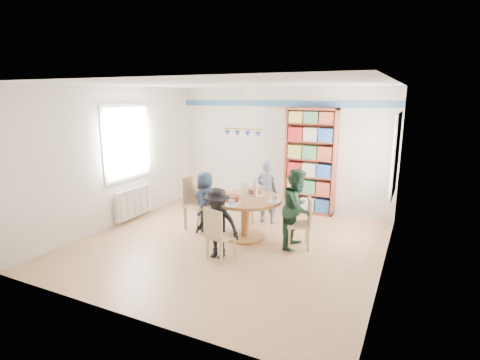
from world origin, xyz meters
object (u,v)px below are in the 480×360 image
Objects in this scene: person_right at (297,208)px; person_near at (217,223)px; chair_left at (195,200)px; radiator at (133,203)px; bookshelf at (310,162)px; chair_far at (265,199)px; chair_near at (218,232)px; person_far at (267,192)px; person_left at (205,201)px; dining_table at (246,208)px; chair_right at (303,221)px.

person_right reaches higher than person_near.
chair_left is 1.41m from person_near.
bookshelf is (3.16, 2.04, 0.77)m from radiator.
chair_far is 2.05m from chair_near.
person_far reaches higher than chair_left.
chair_near is 0.75× the size of person_left.
chair_left reaches higher than dining_table.
radiator is 2.68m from person_near.
chair_left reaches higher than radiator.
person_left reaches higher than chair_left.
chair_right is at bearing 1.02° from dining_table.
person_far is 1.29m from bookshelf.
chair_near is 0.18m from person_near.
person_right is 2.05m from bookshelf.
person_left is (-0.86, 0.04, 0.01)m from dining_table.
chair_right is 1.01× the size of chair_near.
chair_near is at bearing -100.59° from bookshelf.
dining_table is at bearing 84.04° from person_near.
dining_table is at bearing -178.98° from chair_right.
chair_right is 0.67× the size of person_far.
dining_table is at bearing 84.13° from person_far.
chair_near is 1.43m from person_left.
radiator is at bearing 89.93° from person_right.
chair_left is 0.91× the size of person_near.
person_near is at bearing -90.40° from chair_far.
dining_table is 1.52× the size of chair_near.
chair_left reaches higher than chair_right.
person_right is (0.98, -0.96, 0.21)m from chair_far.
person_right is at bearing 50.15° from chair_near.
radiator is 2.56m from dining_table.
person_right is (0.94, 0.02, 0.12)m from dining_table.
dining_table is 0.86m from person_left.
bookshelf is (0.57, 3.07, 0.65)m from chair_near.
person_left is at bearing -131.27° from chair_far.
chair_near is at bearing -44.63° from chair_left.
person_left is 1.28m from person_far.
bookshelf reaches higher than chair_right.
chair_near is 3.19m from bookshelf.
person_near is at bearing 20.51° from person_left.
person_far is at bearing 43.57° from person_right.
person_near is 0.50× the size of bookshelf.
bookshelf is (1.46, 1.96, 0.55)m from person_left.
chair_left is 1.20× the size of chair_near.
person_far is at bearing 90.00° from chair_near.
dining_table is 1.06m from chair_right.
chair_far is at bearing 22.06° from radiator.
radiator is 0.77× the size of dining_table.
chair_left is 1.56m from chair_near.
chair_far is (1.04, 0.96, -0.10)m from chair_left.
bookshelf reaches higher than person_far.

